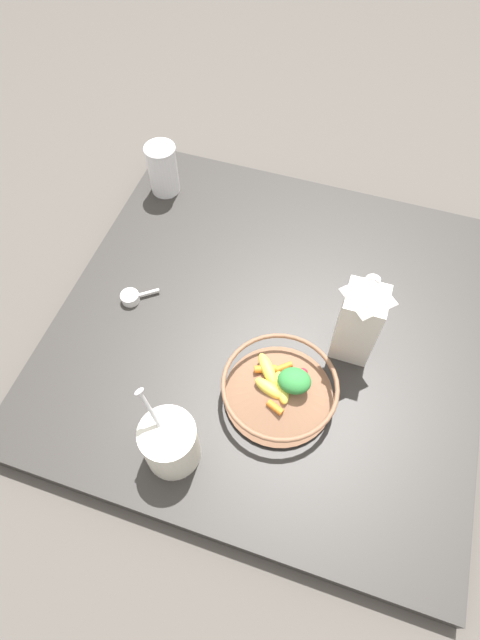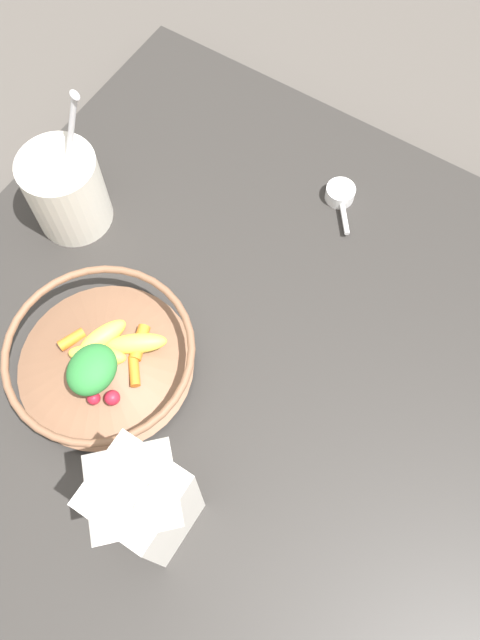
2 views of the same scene
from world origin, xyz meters
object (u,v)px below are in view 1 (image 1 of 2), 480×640
at_px(fruit_bowl, 280,388).
at_px(drinking_cup, 163,168).
at_px(milk_carton, 360,317).
at_px(yogurt_tub, 170,442).

xyz_separation_m(fruit_bowl, drinking_cup, (0.48, -0.51, 0.04)).
xyz_separation_m(fruit_bowl, milk_carton, (-0.12, -0.17, 0.09)).
relative_size(fruit_bowl, milk_carton, 1.00).
bearing_deg(drinking_cup, fruit_bowl, 133.03).
bearing_deg(yogurt_tub, drinking_cup, -66.14).
bearing_deg(drinking_cup, milk_carton, 150.28).
height_order(fruit_bowl, yogurt_tub, yogurt_tub).
bearing_deg(fruit_bowl, milk_carton, -125.58).
distance_m(yogurt_tub, drinking_cup, 0.77).
bearing_deg(fruit_bowl, yogurt_tub, 48.21).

